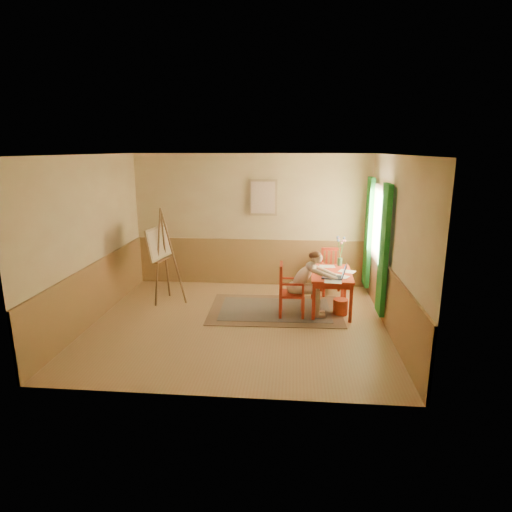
# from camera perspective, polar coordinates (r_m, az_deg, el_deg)

# --- Properties ---
(room) EXTENTS (5.04, 4.54, 2.84)m
(room) POSITION_cam_1_polar(r_m,az_deg,el_deg) (7.01, -2.43, 1.74)
(room) COLOR tan
(room) RESTS_ON ground
(wainscot) EXTENTS (5.00, 4.50, 1.00)m
(wainscot) POSITION_cam_1_polar(r_m,az_deg,el_deg) (8.01, -1.63, -3.36)
(wainscot) COLOR #9C7544
(wainscot) RESTS_ON room
(window) EXTENTS (0.12, 2.01, 2.20)m
(window) POSITION_cam_1_polar(r_m,az_deg,el_deg) (8.18, 15.67, 2.61)
(window) COLOR white
(window) RESTS_ON room
(wall_portrait) EXTENTS (0.60, 0.05, 0.76)m
(wall_portrait) POSITION_cam_1_polar(r_m,az_deg,el_deg) (9.07, 0.93, 7.74)
(wall_portrait) COLOR tan
(wall_portrait) RESTS_ON room
(rug) EXTENTS (2.45, 1.68, 0.02)m
(rug) POSITION_cam_1_polar(r_m,az_deg,el_deg) (8.00, 2.56, -7.10)
(rug) COLOR #8C7251
(rug) RESTS_ON room
(table) EXTENTS (0.75, 1.22, 0.72)m
(table) POSITION_cam_1_polar(r_m,az_deg,el_deg) (7.92, 9.90, -2.77)
(table) COLOR red
(table) RESTS_ON room
(chair_left) EXTENTS (0.44, 0.42, 0.95)m
(chair_left) POSITION_cam_1_polar(r_m,az_deg,el_deg) (7.61, 4.41, -4.51)
(chair_left) COLOR red
(chair_left) RESTS_ON room
(chair_back) EXTENTS (0.44, 0.46, 0.93)m
(chair_back) POSITION_cam_1_polar(r_m,az_deg,el_deg) (8.88, 9.98, -2.05)
(chair_back) COLOR red
(chair_back) RESTS_ON room
(figure) EXTENTS (0.87, 0.38, 1.19)m
(figure) POSITION_cam_1_polar(r_m,az_deg,el_deg) (7.56, 6.77, -3.28)
(figure) COLOR beige
(figure) RESTS_ON room
(laptop) EXTENTS (0.44, 0.30, 0.25)m
(laptop) POSITION_cam_1_polar(r_m,az_deg,el_deg) (7.55, 10.54, -2.52)
(laptop) COLOR #1E2338
(laptop) RESTS_ON table
(papers) EXTENTS (0.65, 1.20, 0.00)m
(papers) POSITION_cam_1_polar(r_m,az_deg,el_deg) (7.82, 10.64, -2.31)
(papers) COLOR white
(papers) RESTS_ON table
(vase) EXTENTS (0.19, 0.28, 0.56)m
(vase) POSITION_cam_1_polar(r_m,az_deg,el_deg) (8.34, 11.09, 0.49)
(vase) COLOR #3F724C
(vase) RESTS_ON table
(wastebasket) EXTENTS (0.29, 0.29, 0.28)m
(wastebasket) POSITION_cam_1_polar(r_m,az_deg,el_deg) (7.91, 11.11, -6.60)
(wastebasket) COLOR #C34226
(wastebasket) RESTS_ON room
(easel) EXTENTS (0.67, 0.82, 1.83)m
(easel) POSITION_cam_1_polar(r_m,az_deg,el_deg) (8.37, -12.50, 1.21)
(easel) COLOR brown
(easel) RESTS_ON room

